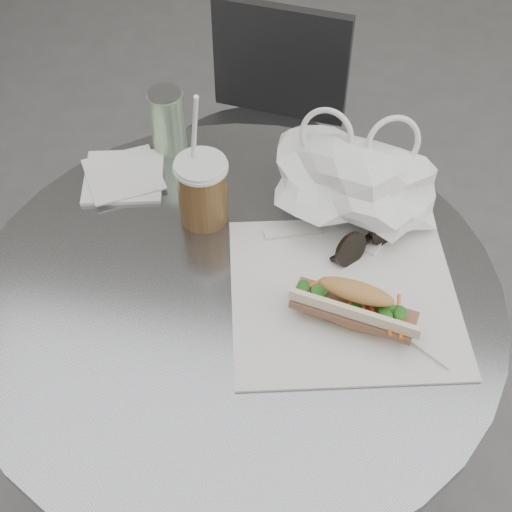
% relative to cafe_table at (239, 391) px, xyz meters
% --- Properties ---
extents(cafe_table, '(0.76, 0.76, 0.74)m').
position_rel_cafe_table_xyz_m(cafe_table, '(0.00, 0.00, 0.00)').
color(cafe_table, slate).
rests_on(cafe_table, ground).
extents(chair_far, '(0.40, 0.42, 0.75)m').
position_rel_cafe_table_xyz_m(chair_far, '(-0.07, 0.62, -0.13)').
color(chair_far, '#313134').
rests_on(chair_far, ground).
extents(sandwich_paper, '(0.37, 0.36, 0.00)m').
position_rel_cafe_table_xyz_m(sandwich_paper, '(0.15, 0.02, 0.28)').
color(sandwich_paper, white).
rests_on(sandwich_paper, cafe_table).
extents(banh_mi, '(0.22, 0.12, 0.07)m').
position_rel_cafe_table_xyz_m(banh_mi, '(0.17, -0.03, 0.31)').
color(banh_mi, tan).
rests_on(banh_mi, sandwich_paper).
extents(iced_coffee, '(0.08, 0.08, 0.24)m').
position_rel_cafe_table_xyz_m(iced_coffee, '(-0.08, 0.14, 0.33)').
color(iced_coffee, brown).
rests_on(iced_coffee, cafe_table).
extents(sunglasses, '(0.10, 0.11, 0.06)m').
position_rel_cafe_table_xyz_m(sunglasses, '(0.17, 0.11, 0.30)').
color(sunglasses, black).
rests_on(sunglasses, cafe_table).
extents(plastic_bag, '(0.25, 0.19, 0.12)m').
position_rel_cafe_table_xyz_m(plastic_bag, '(0.15, 0.19, 0.33)').
color(plastic_bag, white).
rests_on(plastic_bag, cafe_table).
extents(napkin_stack, '(0.16, 0.16, 0.01)m').
position_rel_cafe_table_xyz_m(napkin_stack, '(-0.23, 0.20, 0.28)').
color(napkin_stack, white).
rests_on(napkin_stack, cafe_table).
extents(drink_can, '(0.06, 0.06, 0.11)m').
position_rel_cafe_table_xyz_m(drink_can, '(-0.17, 0.29, 0.33)').
color(drink_can, '#6BA560').
rests_on(drink_can, cafe_table).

